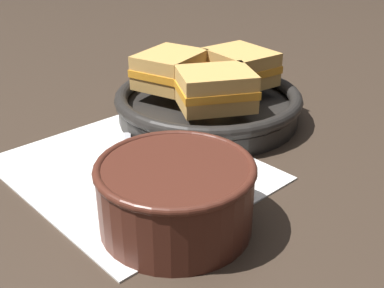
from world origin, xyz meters
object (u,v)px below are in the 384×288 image
(skillet, at_px, (208,104))
(sandwich_near_right, at_px, (170,69))
(spoon, at_px, (129,182))
(sandwich_near_left, at_px, (240,67))
(soup_bowl, at_px, (176,192))
(sandwich_far_left, at_px, (216,89))

(skillet, bearing_deg, sandwich_near_right, -154.60)
(spoon, relative_size, sandwich_near_left, 1.46)
(spoon, height_order, sandwich_near_right, sandwich_near_right)
(skillet, bearing_deg, soup_bowl, -51.96)
(sandwich_far_left, bearing_deg, sandwich_near_left, 113.31)
(soup_bowl, bearing_deg, spoon, 174.07)
(soup_bowl, height_order, sandwich_near_right, sandwich_near_right)
(spoon, bearing_deg, soup_bowl, 29.85)
(spoon, bearing_deg, skillet, 146.88)
(soup_bowl, relative_size, spoon, 0.98)
(skillet, bearing_deg, sandwich_near_left, 81.80)
(skillet, xyz_separation_m, sandwich_far_left, (0.05, -0.04, 0.04))
(sandwich_near_right, bearing_deg, skillet, 25.40)
(soup_bowl, relative_size, sandwich_near_left, 1.43)
(soup_bowl, bearing_deg, sandwich_near_right, 139.69)
(spoon, xyz_separation_m, sandwich_far_left, (-0.03, 0.16, 0.06))
(soup_bowl, relative_size, skillet, 0.45)
(sandwich_far_left, bearing_deg, soup_bowl, -56.29)
(sandwich_near_right, distance_m, sandwich_far_left, 0.10)
(spoon, height_order, sandwich_near_left, sandwich_near_left)
(soup_bowl, distance_m, skillet, 0.26)
(soup_bowl, xyz_separation_m, spoon, (-0.08, 0.01, -0.03))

